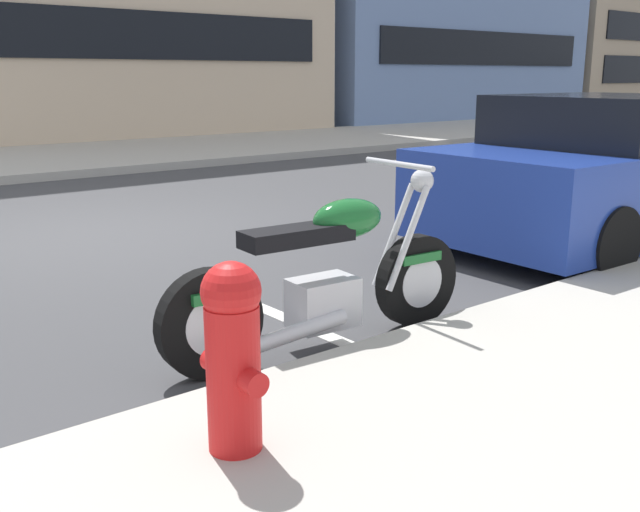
{
  "coord_description": "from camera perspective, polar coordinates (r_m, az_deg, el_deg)",
  "views": [
    {
      "loc": [
        -2.81,
        -7.27,
        1.63
      ],
      "look_at": [
        -0.07,
        -3.89,
        0.54
      ],
      "focal_mm": 40.96,
      "sensor_mm": 36.0,
      "label": 1
    }
  ],
  "objects": [
    {
      "name": "ground_plane",
      "position": [
        7.97,
        -17.52,
        1.56
      ],
      "size": [
        260.0,
        260.0,
        0.0
      ],
      "primitive_type": "plane",
      "color": "#3D3D3F"
    },
    {
      "name": "sidewalk_far_curb",
      "position": [
        20.46,
        7.63,
        9.51
      ],
      "size": [
        120.0,
        5.0,
        0.14
      ],
      "primitive_type": "cube",
      "color": "#ADA89E",
      "rests_on": "ground"
    },
    {
      "name": "parking_stall_stripe",
      "position": [
        4.87,
        -1.18,
        -5.49
      ],
      "size": [
        0.12,
        2.2,
        0.01
      ],
      "primitive_type": "cube",
      "color": "silver",
      "rests_on": "ground"
    },
    {
      "name": "parked_motorcycle",
      "position": [
        4.38,
        0.52,
        -1.98
      ],
      "size": [
        2.12,
        0.62,
        1.11
      ],
      "rotation": [
        0.0,
        0.0,
        -0.08
      ],
      "color": "black",
      "rests_on": "ground"
    },
    {
      "name": "parked_car_at_intersection",
      "position": [
        7.8,
        21.6,
        6.0
      ],
      "size": [
        4.08,
        2.03,
        1.43
      ],
      "rotation": [
        0.0,
        0.0,
        -0.03
      ],
      "color": "navy",
      "rests_on": "ground"
    },
    {
      "name": "fire_hydrant",
      "position": [
        2.93,
        -6.83,
        -7.47
      ],
      "size": [
        0.24,
        0.36,
        0.79
      ],
      "color": "red",
      "rests_on": "sidewalk_near_curb"
    },
    {
      "name": "townhouse_corner_block",
      "position": [
        38.45,
        19.51,
        17.02
      ],
      "size": [
        10.83,
        8.45,
        8.33
      ],
      "color": "tan",
      "rests_on": "ground"
    }
  ]
}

